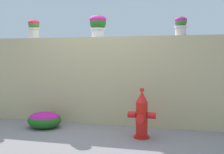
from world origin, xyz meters
TOP-DOWN VIEW (x-y plane):
  - ground_plane at (0.00, 0.00)m, footprint 24.00×24.00m
  - stone_wall at (0.00, 0.99)m, footprint 6.45×0.29m
  - potted_plant_1 at (-1.41, 0.99)m, footprint 0.23×0.23m
  - potted_plant_2 at (-0.06, 1.00)m, footprint 0.32×0.32m
  - potted_plant_3 at (1.47, 0.96)m, footprint 0.22×0.22m
  - fire_hydrant at (0.90, 0.19)m, footprint 0.44×0.36m
  - flower_bush_left at (-0.89, 0.39)m, footprint 0.61×0.55m

SIDE VIEW (x-z plane):
  - ground_plane at x=0.00m, z-range 0.00..0.00m
  - flower_bush_left at x=-0.89m, z-range 0.01..0.30m
  - fire_hydrant at x=0.90m, z-range -0.04..0.74m
  - stone_wall at x=0.00m, z-range 0.00..1.64m
  - potted_plant_3 at x=1.47m, z-range 1.67..2.01m
  - potted_plant_1 at x=-1.41m, z-range 1.68..2.07m
  - potted_plant_2 at x=-0.06m, z-range 1.69..2.12m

